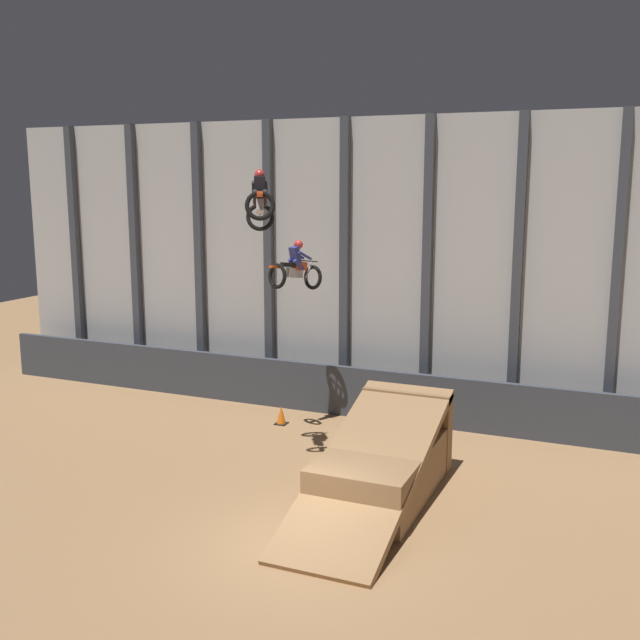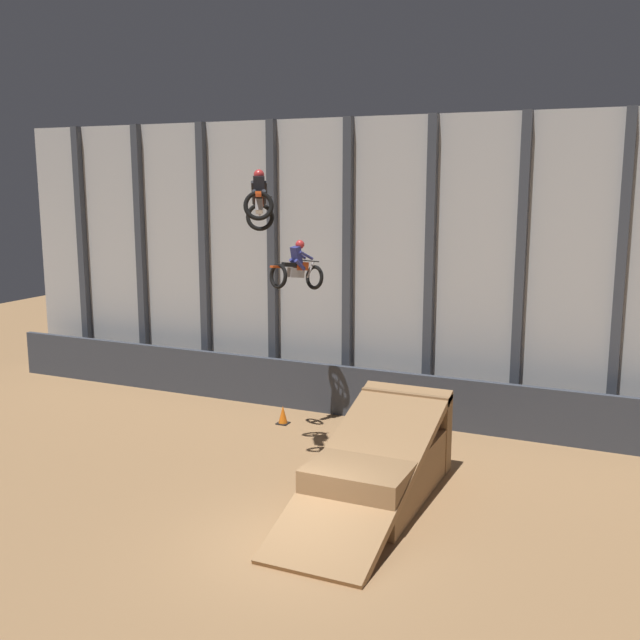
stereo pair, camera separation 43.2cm
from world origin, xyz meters
TOP-DOWN VIEW (x-y plane):
  - ground_plane at (0.00, 0.00)m, footprint 60.00×60.00m
  - arena_back_wall at (0.00, 9.91)m, footprint 32.00×0.40m
  - lower_barrier at (0.00, 8.54)m, footprint 31.36×0.20m
  - dirt_ramp at (0.78, 3.28)m, footprint 2.32×6.48m
  - rider_bike_left_air at (-3.08, 6.63)m, footprint 1.29×1.77m
  - rider_bike_right_air at (-2.72, 3.77)m, footprint 1.41×1.79m
  - traffic_cone_near_ramp at (-3.75, 6.94)m, footprint 0.36×0.36m

SIDE VIEW (x-z plane):
  - ground_plane at x=0.00m, z-range 0.00..0.00m
  - traffic_cone_near_ramp at x=-3.75m, z-range -0.01..0.57m
  - dirt_ramp at x=0.78m, z-range -0.38..1.86m
  - lower_barrier at x=0.00m, z-range 0.00..1.61m
  - arena_back_wall at x=0.00m, z-range 0.00..9.40m
  - rider_bike_left_air at x=-3.08m, z-range 4.13..5.65m
  - rider_bike_right_air at x=-2.72m, z-range 6.08..7.68m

